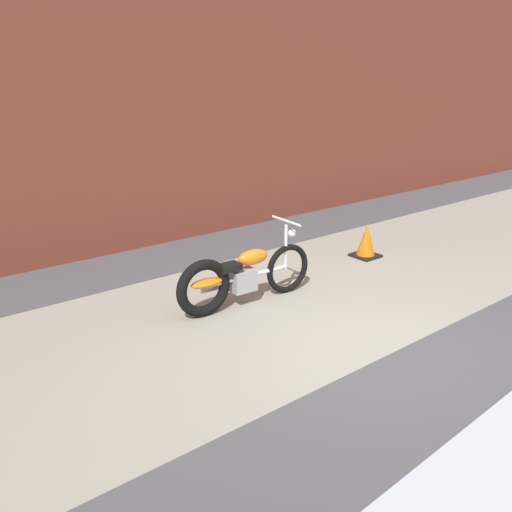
{
  "coord_description": "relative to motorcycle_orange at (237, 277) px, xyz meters",
  "views": [
    {
      "loc": [
        -4.04,
        -3.03,
        2.82
      ],
      "look_at": [
        -0.32,
        1.69,
        0.75
      ],
      "focal_mm": 37.24,
      "sensor_mm": 36.0,
      "label": 1
    }
  ],
  "objects": [
    {
      "name": "ground_plane",
      "position": [
        0.37,
        -2.0,
        -0.4
      ],
      "size": [
        80.0,
        80.0,
        0.0
      ],
      "primitive_type": "plane",
      "color": "#47474C"
    },
    {
      "name": "traffic_cone",
      "position": [
        2.78,
        0.27,
        -0.15
      ],
      "size": [
        0.4,
        0.4,
        0.55
      ],
      "color": "orange",
      "rests_on": "ground"
    },
    {
      "name": "motorcycle_orange",
      "position": [
        0.0,
        0.0,
        0.0
      ],
      "size": [
        2.01,
        0.58,
        1.03
      ],
      "rotation": [
        0.0,
        0.0,
        -0.05
      ],
      "color": "black",
      "rests_on": "ground"
    },
    {
      "name": "sidewalk_slab",
      "position": [
        0.37,
        -0.25,
        -0.4
      ],
      "size": [
        36.0,
        3.5,
        0.01
      ],
      "primitive_type": "cube",
      "color": "gray",
      "rests_on": "ground"
    },
    {
      "name": "brick_building_wall",
      "position": [
        0.37,
        3.2,
        2.79
      ],
      "size": [
        36.0,
        0.5,
        6.37
      ],
      "primitive_type": "cube",
      "color": "brown",
      "rests_on": "ground"
    }
  ]
}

